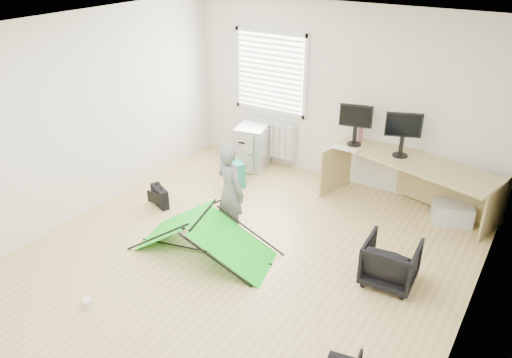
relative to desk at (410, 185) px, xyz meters
The scene contains 17 objects.
ground 2.71m from the desk, 119.33° to the right, with size 5.50×5.50×0.00m, color tan.
back_wall 1.68m from the desk, 162.61° to the left, with size 5.00×0.02×2.70m, color silver.
window 2.79m from the desk, behind, with size 1.20×0.06×1.20m, color silver.
radiator 2.54m from the desk, behind, with size 1.00×0.12×0.60m, color silver.
desk is the anchor object (origin of this frame).
filing_cabinet 2.64m from the desk, behind, with size 0.47×0.63×0.73m, color #AFB1B5.
monitor_left 1.09m from the desk, behind, with size 0.47×0.10×0.45m, color black.
monitor_right 0.65m from the desk, behind, with size 0.48×0.11×0.46m, color black.
keyboard 1.03m from the desk, behind, with size 0.40×0.13×0.02m, color beige.
thermos 1.04m from the desk, 165.88° to the left, with size 0.08×0.08×0.27m, color #AD616A.
office_chair 1.76m from the desk, 79.27° to the right, with size 0.57×0.58×0.53m, color black.
person 2.57m from the desk, 132.63° to the right, with size 0.46×0.30×1.27m, color slate.
kite 2.98m from the desk, 126.65° to the right, with size 1.74×0.77×0.54m, color #15DF20, non-canonical shape.
storage_crate 0.67m from the desk, ahead, with size 0.50×0.35×0.28m, color silver.
tote_bag 2.59m from the desk, 165.04° to the right, with size 0.34×0.15×0.40m, color #1F9178.
laptop_bag 3.55m from the desk, 149.48° to the right, with size 0.38×0.12×0.29m, color black.
white_box 4.46m from the desk, 119.93° to the right, with size 0.09×0.09×0.09m, color silver.
Camera 1 is at (2.82, -4.03, 3.57)m, focal length 35.00 mm.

